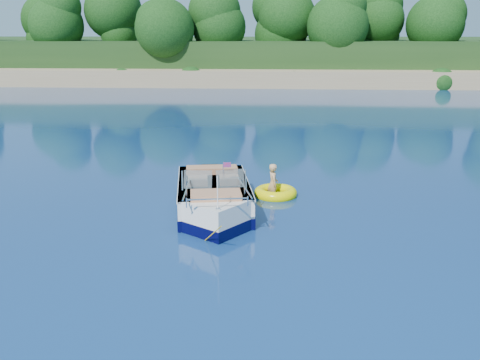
# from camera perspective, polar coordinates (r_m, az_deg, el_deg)

# --- Properties ---
(ground) EXTENTS (160.00, 160.00, 0.00)m
(ground) POSITION_cam_1_polar(r_m,az_deg,el_deg) (14.43, 3.65, -4.15)
(ground) COLOR #0B204D
(ground) RESTS_ON ground
(shoreline) EXTENTS (170.00, 59.00, 6.00)m
(shoreline) POSITION_cam_1_polar(r_m,az_deg,el_deg) (77.46, 3.89, 12.61)
(shoreline) COLOR #967F57
(shoreline) RESTS_ON ground
(treeline) EXTENTS (150.00, 7.12, 8.19)m
(treeline) POSITION_cam_1_polar(r_m,az_deg,el_deg) (54.61, 4.00, 16.21)
(treeline) COLOR black
(treeline) RESTS_ON ground
(motorboat) EXTENTS (2.52, 5.48, 1.84)m
(motorboat) POSITION_cam_1_polar(r_m,az_deg,el_deg) (14.78, -2.79, -2.20)
(motorboat) COLOR white
(motorboat) RESTS_ON ground
(tow_tube) EXTENTS (1.68, 1.68, 0.35)m
(tow_tube) POSITION_cam_1_polar(r_m,az_deg,el_deg) (16.40, 3.81, -1.39)
(tow_tube) COLOR #FFF201
(tow_tube) RESTS_ON ground
(boy) EXTENTS (0.48, 0.77, 1.40)m
(boy) POSITION_cam_1_polar(r_m,az_deg,el_deg) (16.49, 3.50, -1.62)
(boy) COLOR tan
(boy) RESTS_ON ground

